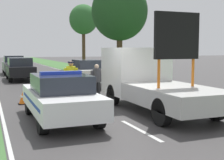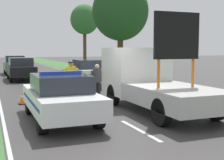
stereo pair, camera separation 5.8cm
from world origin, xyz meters
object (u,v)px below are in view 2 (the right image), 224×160
object	(u,v)px
police_car	(60,97)
roadside_tree_near_left	(120,11)
traffic_cone_near_police	(89,90)
queued_car_suv_grey	(15,65)
queued_car_van_white	(88,73)
traffic_cone_centre_front	(23,97)
police_officer	(71,77)
roadside_tree_near_right	(85,20)
road_barrier	(80,79)
queued_car_sedan_black	(21,69)
pedestrian_civilian	(97,79)
work_truck	(149,79)

from	to	relation	value
police_car	roadside_tree_near_left	world-z (taller)	roadside_tree_near_left
traffic_cone_near_police	queued_car_suv_grey	distance (m)	15.43
queued_car_van_white	queued_car_suv_grey	xyz separation A→B (m)	(-3.39, 11.28, 0.02)
traffic_cone_near_police	traffic_cone_centre_front	world-z (taller)	traffic_cone_near_police
police_officer	roadside_tree_near_right	distance (m)	22.76
road_barrier	queued_car_sedan_black	size ratio (longest dim) A/B	0.73
queued_car_suv_grey	roadside_tree_near_right	distance (m)	10.65
pedestrian_civilian	traffic_cone_near_police	distance (m)	1.05
queued_car_van_white	queued_car_sedan_black	world-z (taller)	queued_car_sedan_black
road_barrier	queued_car_suv_grey	xyz separation A→B (m)	(-1.73, 15.36, -0.04)
roadside_tree_near_left	police_officer	bearing A→B (deg)	-127.22
roadside_tree_near_right	police_car	bearing A→B (deg)	-108.21
police_car	queued_car_suv_grey	distance (m)	19.57
traffic_cone_centre_front	roadside_tree_near_right	xyz separation A→B (m)	(8.91, 21.28, 5.23)
police_officer	queued_car_van_white	world-z (taller)	police_officer
work_truck	queued_car_van_white	distance (m)	7.47
queued_car_suv_grey	queued_car_van_white	bearing A→B (deg)	106.72
work_truck	queued_car_sedan_black	xyz separation A→B (m)	(-3.46, 12.89, -0.28)
queued_car_sedan_black	road_barrier	bearing A→B (deg)	100.31
traffic_cone_near_police	roadside_tree_near_left	world-z (taller)	roadside_tree_near_left
police_officer	queued_car_suv_grey	bearing A→B (deg)	-105.42
work_truck	police_car	bearing A→B (deg)	12.02
traffic_cone_centre_front	road_barrier	bearing A→B (deg)	15.89
road_barrier	traffic_cone_centre_front	distance (m)	2.75
pedestrian_civilian	roadside_tree_near_left	bearing A→B (deg)	83.91
road_barrier	traffic_cone_centre_front	size ratio (longest dim) A/B	6.08
police_officer	queued_car_suv_grey	world-z (taller)	police_officer
work_truck	traffic_cone_near_police	xyz separation A→B (m)	(-1.26, 3.47, -0.81)
police_car	roadside_tree_near_right	bearing A→B (deg)	69.47
police_car	queued_car_van_white	world-z (taller)	queued_car_van_white
pedestrian_civilian	roadside_tree_near_left	xyz separation A→B (m)	(4.02, 6.86, 3.85)
queued_car_van_white	traffic_cone_near_police	bearing A→B (deg)	73.45
traffic_cone_centre_front	queued_car_sedan_black	world-z (taller)	queued_car_sedan_black
traffic_cone_near_police	queued_car_van_white	xyz separation A→B (m)	(1.18, 3.99, 0.53)
queued_car_suv_grey	roadside_tree_near_left	xyz separation A→B (m)	(6.32, -9.24, 3.92)
road_barrier	police_officer	size ratio (longest dim) A/B	1.94
roadside_tree_near_left	work_truck	bearing A→B (deg)	-106.77
traffic_cone_near_police	road_barrier	bearing A→B (deg)	-167.92
road_barrier	traffic_cone_centre_front	xyz separation A→B (m)	(-2.58, -0.74, -0.61)
road_barrier	queued_car_van_white	xyz separation A→B (m)	(1.66, 4.09, -0.05)
queued_car_van_white	roadside_tree_near_left	bearing A→B (deg)	-145.30
traffic_cone_near_police	roadside_tree_near_right	size ratio (longest dim) A/B	0.08
work_truck	queued_car_suv_grey	world-z (taller)	work_truck
road_barrier	roadside_tree_near_left	distance (m)	8.58
traffic_cone_near_police	roadside_tree_near_left	distance (m)	8.56
pedestrian_civilian	queued_car_sedan_black	size ratio (longest dim) A/B	0.34
police_car	road_barrier	bearing A→B (deg)	64.41
police_officer	queued_car_sedan_black	size ratio (longest dim) A/B	0.38
roadside_tree_near_right	pedestrian_civilian	bearing A→B (deg)	-105.14
queued_car_sedan_black	work_truck	bearing A→B (deg)	105.04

